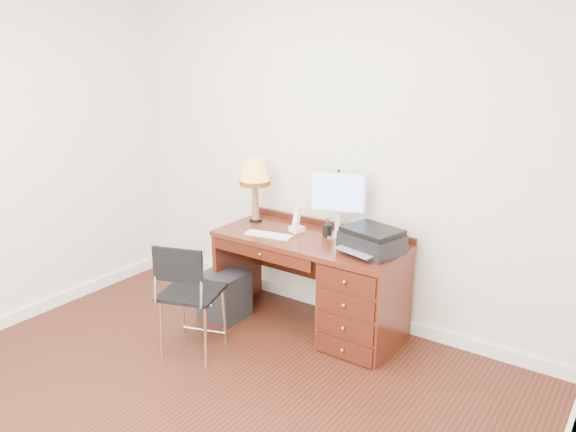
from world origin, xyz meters
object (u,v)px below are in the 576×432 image
Objects in this scene: desk at (345,287)px; leg_lamp at (255,176)px; phone at (297,224)px; equipment_box at (224,295)px; chair at (185,287)px; printer at (372,240)px; monitor at (339,196)px.

leg_lamp reaches higher than desk.
equipment_box is at bearing -129.57° from phone.
printer is at bearing 20.48° from chair.
monitor reaches higher than chair.
printer is (0.38, -0.18, -0.23)m from monitor.
phone is (0.45, -0.04, -0.33)m from leg_lamp.
monitor is 0.59× the size of chair.
monitor is 2.51× the size of phone.
equipment_box is (-1.20, -0.26, -0.64)m from printer.
monitor is at bearing 33.39° from phone.
phone is at bearing -179.73° from monitor.
chair is 0.70m from equipment_box.
desk is 1.73× the size of chair.
leg_lamp reaches higher than chair.
leg_lamp is 1.02m from equipment_box.
leg_lamp is (-1.15, 0.11, 0.30)m from printer.
chair is (0.11, -0.97, -0.62)m from leg_lamp.
phone is at bearing 35.85° from equipment_box.
equipment_box is at bearing 85.80° from chair.
desk is at bearing 27.72° from chair.
printer is 1.21× the size of equipment_box.
phone is at bearing -4.57° from leg_lamp.
equipment_box is at bearing -163.85° from desk.
printer is at bearing -42.44° from monitor.
printer is 1.19m from leg_lamp.
phone reaches higher than chair.
monitor is 1.34m from chair.
desk is 3.85× the size of equipment_box.
printer is 1.38m from chair.
chair is 2.22× the size of equipment_box.
monitor reaches higher than equipment_box.
equipment_box is at bearing -168.77° from monitor.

